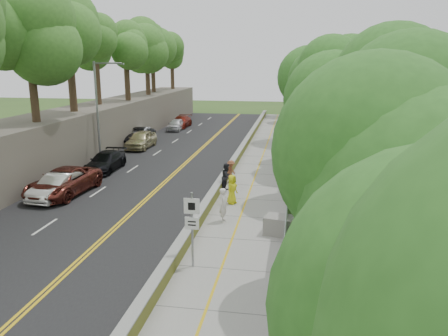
{
  "coord_description": "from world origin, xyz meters",
  "views": [
    {
      "loc": [
        4.88,
        -18.59,
        8.08
      ],
      "look_at": [
        0.5,
        8.0,
        1.4
      ],
      "focal_mm": 35.0,
      "sensor_mm": 36.0,
      "label": 1
    }
  ],
  "objects_px": {
    "construction_barrel": "(289,137)",
    "painter_0": "(232,189)",
    "car_1": "(58,186)",
    "signpost": "(192,222)",
    "person_far": "(287,141)",
    "streetlight": "(100,105)",
    "car_2": "(63,182)",
    "concrete_block": "(279,225)"
  },
  "relations": [
    {
      "from": "car_1",
      "to": "car_2",
      "type": "xyz_separation_m",
      "value": [
        0.0,
        0.65,
        0.07
      ]
    },
    {
      "from": "construction_barrel",
      "to": "car_1",
      "type": "bearing_deg",
      "value": -122.14
    },
    {
      "from": "signpost",
      "to": "car_2",
      "type": "distance_m",
      "value": 13.0
    },
    {
      "from": "construction_barrel",
      "to": "person_far",
      "type": "xyz_separation_m",
      "value": [
        -0.1,
        -4.82,
        0.39
      ]
    },
    {
      "from": "construction_barrel",
      "to": "signpost",
      "type": "bearing_deg",
      "value": -96.47
    },
    {
      "from": "signpost",
      "to": "person_far",
      "type": "height_order",
      "value": "signpost"
    },
    {
      "from": "concrete_block",
      "to": "car_2",
      "type": "height_order",
      "value": "car_2"
    },
    {
      "from": "signpost",
      "to": "person_far",
      "type": "distance_m",
      "value": 24.09
    },
    {
      "from": "car_1",
      "to": "car_2",
      "type": "bearing_deg",
      "value": 94.24
    },
    {
      "from": "painter_0",
      "to": "person_far",
      "type": "distance_m",
      "value": 16.02
    },
    {
      "from": "signpost",
      "to": "concrete_block",
      "type": "distance_m",
      "value": 5.34
    },
    {
      "from": "streetlight",
      "to": "car_2",
      "type": "height_order",
      "value": "streetlight"
    },
    {
      "from": "signpost",
      "to": "construction_barrel",
      "type": "bearing_deg",
      "value": 83.53
    },
    {
      "from": "streetlight",
      "to": "construction_barrel",
      "type": "relative_size",
      "value": 8.53
    },
    {
      "from": "painter_0",
      "to": "streetlight",
      "type": "bearing_deg",
      "value": 75.5
    },
    {
      "from": "construction_barrel",
      "to": "car_2",
      "type": "bearing_deg",
      "value": -122.95
    },
    {
      "from": "construction_barrel",
      "to": "car_2",
      "type": "distance_m",
      "value": 24.45
    },
    {
      "from": "construction_barrel",
      "to": "concrete_block",
      "type": "height_order",
      "value": "construction_barrel"
    },
    {
      "from": "construction_barrel",
      "to": "painter_0",
      "type": "xyz_separation_m",
      "value": [
        -2.85,
        -20.6,
        0.38
      ]
    },
    {
      "from": "concrete_block",
      "to": "car_1",
      "type": "bearing_deg",
      "value": 165.1
    },
    {
      "from": "streetlight",
      "to": "painter_0",
      "type": "height_order",
      "value": "streetlight"
    },
    {
      "from": "car_1",
      "to": "person_far",
      "type": "distance_m",
      "value": 21.02
    },
    {
      "from": "signpost",
      "to": "construction_barrel",
      "type": "height_order",
      "value": "signpost"
    },
    {
      "from": "painter_0",
      "to": "person_far",
      "type": "height_order",
      "value": "person_far"
    },
    {
      "from": "signpost",
      "to": "car_1",
      "type": "distance_m",
      "value": 12.6
    },
    {
      "from": "car_2",
      "to": "painter_0",
      "type": "xyz_separation_m",
      "value": [
        10.45,
        -0.08,
        0.07
      ]
    },
    {
      "from": "streetlight",
      "to": "concrete_block",
      "type": "bearing_deg",
      "value": -41.47
    },
    {
      "from": "streetlight",
      "to": "painter_0",
      "type": "relative_size",
      "value": 4.7
    },
    {
      "from": "signpost",
      "to": "person_far",
      "type": "bearing_deg",
      "value": 82.48
    },
    {
      "from": "streetlight",
      "to": "car_2",
      "type": "bearing_deg",
      "value": -80.62
    },
    {
      "from": "signpost",
      "to": "painter_0",
      "type": "bearing_deg",
      "value": 87.17
    },
    {
      "from": "signpost",
      "to": "painter_0",
      "type": "xyz_separation_m",
      "value": [
        0.4,
        8.08,
        -1.06
      ]
    },
    {
      "from": "construction_barrel",
      "to": "person_far",
      "type": "bearing_deg",
      "value": -91.19
    },
    {
      "from": "streetlight",
      "to": "car_1",
      "type": "bearing_deg",
      "value": -81.26
    },
    {
      "from": "car_2",
      "to": "person_far",
      "type": "height_order",
      "value": "person_far"
    },
    {
      "from": "streetlight",
      "to": "signpost",
      "type": "xyz_separation_m",
      "value": [
        11.51,
        -17.02,
        -2.68
      ]
    },
    {
      "from": "concrete_block",
      "to": "car_2",
      "type": "distance_m",
      "value": 13.95
    },
    {
      "from": "person_far",
      "to": "painter_0",
      "type": "bearing_deg",
      "value": 84.43
    },
    {
      "from": "car_2",
      "to": "construction_barrel",
      "type": "bearing_deg",
      "value": 60.34
    },
    {
      "from": "construction_barrel",
      "to": "car_1",
      "type": "distance_m",
      "value": 25.0
    },
    {
      "from": "car_1",
      "to": "painter_0",
      "type": "distance_m",
      "value": 10.47
    },
    {
      "from": "concrete_block",
      "to": "person_far",
      "type": "distance_m",
      "value": 19.9
    }
  ]
}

